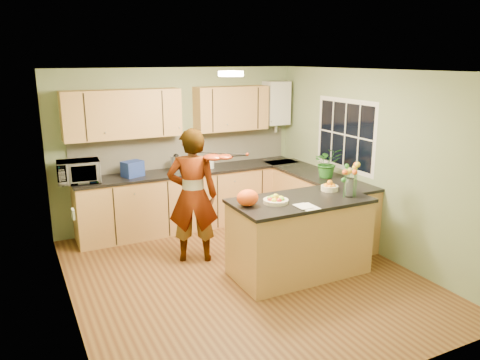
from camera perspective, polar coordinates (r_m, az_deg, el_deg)
name	(u,v)px	position (r m, az deg, el deg)	size (l,w,h in m)	color
floor	(242,276)	(5.97, 0.26, -11.58)	(4.50, 4.50, 0.00)	#573119
ceiling	(242,71)	(5.36, 0.30, 13.17)	(4.00, 4.50, 0.02)	white
wall_back	(179,148)	(7.56, -7.46, 3.95)	(4.00, 0.02, 2.50)	gray
wall_front	(374,245)	(3.76, 16.08, -7.62)	(4.00, 0.02, 2.50)	gray
wall_left	(64,202)	(4.99, -20.69, -2.47)	(0.02, 4.50, 2.50)	gray
wall_right	(372,163)	(6.65, 15.85, 2.04)	(0.02, 4.50, 2.50)	gray
back_counter	(193,198)	(7.50, -5.78, -2.22)	(3.64, 0.62, 0.94)	tan
right_counter	(316,203)	(7.30, 9.21, -2.81)	(0.62, 2.24, 0.94)	tan
splashback	(185,150)	(7.59, -6.69, 3.63)	(3.60, 0.02, 0.52)	beige
upper_cabinets	(170,112)	(7.26, -8.49, 8.26)	(3.20, 0.34, 0.70)	tan
boiler	(276,103)	(8.04, 4.43, 9.32)	(0.40, 0.30, 0.86)	white
window_right	(345,135)	(7.04, 12.70, 5.40)	(0.01, 1.30, 1.05)	white
light_switch	(73,214)	(4.41, -19.67, -3.92)	(0.02, 0.09, 0.09)	white
ceiling_lamp	(231,74)	(5.63, -1.12, 12.84)	(0.30, 0.30, 0.07)	#FFEABF
peninsula_island	(299,236)	(5.91, 7.22, -6.83)	(1.70, 0.87, 0.97)	tan
fruit_dish	(276,200)	(5.55, 4.38, -2.39)	(0.30, 0.30, 0.10)	beige
orange_bowl	(330,186)	(6.16, 10.87, -0.78)	(0.22, 0.22, 0.13)	beige
flower_vase	(351,170)	(5.87, 13.33, 1.17)	(0.27, 0.27, 0.51)	silver
orange_bag	(248,198)	(5.41, 0.93, -2.18)	(0.26, 0.22, 0.20)	#FF5315
papers	(308,207)	(5.45, 8.25, -3.22)	(0.19, 0.27, 0.01)	white
violinist	(193,196)	(6.14, -5.78, -1.93)	(0.65, 0.43, 1.79)	tan
violin	(213,157)	(5.88, -3.33, 2.78)	(0.60, 0.24, 0.12)	#4A1804
microwave	(79,172)	(6.92, -19.09, 0.97)	(0.57, 0.39, 0.32)	white
blue_box	(133,169)	(7.08, -12.97, 1.34)	(0.29, 0.21, 0.23)	navy
kettle	(176,163)	(7.27, -7.77, 2.08)	(0.17, 0.17, 0.32)	silver
jar_cream	(202,163)	(7.43, -4.71, 2.06)	(0.11, 0.11, 0.17)	beige
jar_white	(210,163)	(7.43, -3.62, 2.11)	(0.11, 0.11, 0.18)	white
potted_plant	(328,163)	(6.93, 10.62, 2.11)	(0.40, 0.35, 0.44)	#266722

